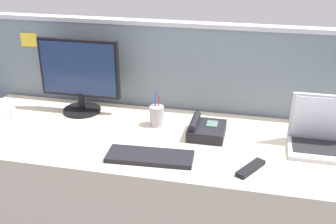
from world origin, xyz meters
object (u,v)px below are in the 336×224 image
desk_phone (206,130)px  pen_cup (157,116)px  tv_remote (251,168)px  laptop (324,135)px  keyboard_main (150,157)px  coffee_mug (3,109)px  desktop_monitor (79,74)px

desk_phone → pen_cup: pen_cup is taller
tv_remote → laptop: bearing=70.3°
desk_phone → keyboard_main: bearing=-126.5°
keyboard_main → coffee_mug: bearing=160.7°
desktop_monitor → coffee_mug: desktop_monitor is taller
desk_phone → pen_cup: (-0.26, 0.06, 0.02)m
desktop_monitor → laptop: bearing=-7.1°
laptop → coffee_mug: 1.65m
pen_cup → tv_remote: bearing=-34.4°
laptop → desk_phone: laptop is taller
laptop → keyboard_main: bearing=-160.5°
desk_phone → tv_remote: (0.23, -0.28, -0.02)m
desktop_monitor → tv_remote: bearing=-24.2°
desktop_monitor → tv_remote: 1.06m
laptop → pen_cup: bearing=174.9°
tv_remote → desktop_monitor: bearing=-173.9°
laptop → coffee_mug: bearing=-179.2°
laptop → coffee_mug: laptop is taller
laptop → desktop_monitor: bearing=172.9°
desktop_monitor → laptop: desktop_monitor is taller
desktop_monitor → coffee_mug: (-0.38, -0.18, -0.17)m
desktop_monitor → pen_cup: (0.45, -0.09, -0.17)m
pen_cup → tv_remote: 0.61m
keyboard_main → coffee_mug: 0.92m
desktop_monitor → laptop: 1.29m
laptop → keyboard_main: 0.81m
laptop → tv_remote: bearing=-139.9°
desk_phone → keyboard_main: desk_phone is taller
keyboard_main → tv_remote: bearing=-3.4°
keyboard_main → pen_cup: 0.35m
pen_cup → tv_remote: (0.50, -0.34, -0.04)m
desktop_monitor → laptop: size_ratio=1.41×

